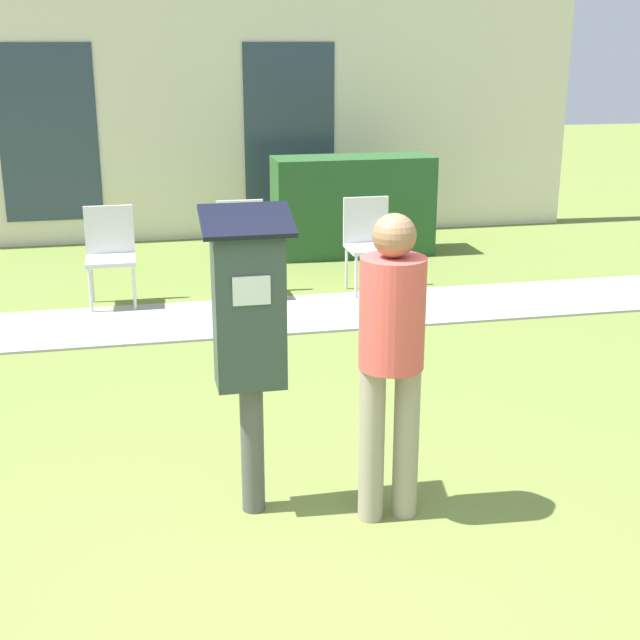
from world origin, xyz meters
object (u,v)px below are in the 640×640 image
object	(u,v)px
parking_meter	(249,324)
outdoor_chair_left	(110,248)
outdoor_chair_middle	(242,241)
outdoor_chair_right	(368,237)
person_standing	(391,346)

from	to	relation	value
parking_meter	outdoor_chair_left	size ratio (longest dim) A/B	1.77
outdoor_chair_middle	outdoor_chair_right	bearing A→B (deg)	16.60
outdoor_chair_left	outdoor_chair_right	xyz separation A→B (m)	(2.41, -0.05, 0.00)
person_standing	outdoor_chair_middle	distance (m)	4.26
outdoor_chair_left	outdoor_chair_middle	size ratio (longest dim) A/B	1.00
parking_meter	person_standing	distance (m)	0.70
outdoor_chair_right	outdoor_chair_left	bearing A→B (deg)	-163.60
person_standing	outdoor_chair_left	bearing A→B (deg)	104.62
person_standing	outdoor_chair_right	size ratio (longest dim) A/B	1.76
outdoor_chair_left	outdoor_chair_middle	distance (m)	1.21
person_standing	outdoor_chair_right	xyz separation A→B (m)	(1.01, 4.16, -0.40)
outdoor_chair_right	outdoor_chair_middle	bearing A→B (deg)	-166.17
parking_meter	outdoor_chair_right	bearing A→B (deg)	67.06
person_standing	outdoor_chair_middle	bearing A→B (deg)	88.83
person_standing	outdoor_chair_right	bearing A→B (deg)	72.54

